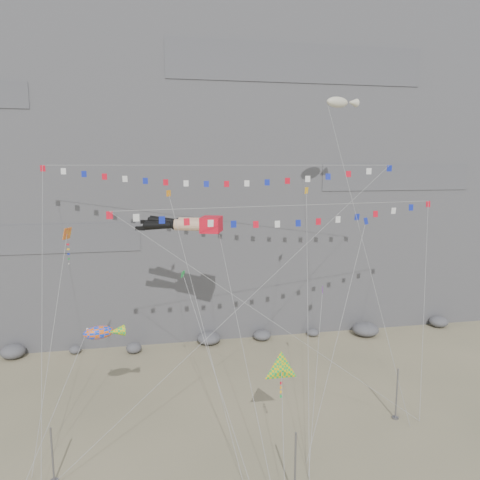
% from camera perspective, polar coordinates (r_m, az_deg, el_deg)
% --- Properties ---
extents(ground, '(120.00, 120.00, 0.00)m').
position_cam_1_polar(ground, '(37.58, -0.23, -22.02)').
color(ground, gray).
rests_on(ground, ground).
extents(cliff, '(80.00, 28.00, 50.00)m').
position_cam_1_polar(cliff, '(64.04, -5.84, 14.15)').
color(cliff, slate).
rests_on(cliff, ground).
extents(talus_boulders, '(60.00, 3.00, 1.20)m').
position_cam_1_polar(talus_boulders, '(52.44, -3.82, -11.89)').
color(talus_boulders, '#5D5D62').
rests_on(talus_boulders, ground).
extents(anchor_pole_left, '(0.12, 0.12, 3.66)m').
position_cam_1_polar(anchor_pole_left, '(33.65, -21.90, -23.18)').
color(anchor_pole_left, slate).
rests_on(anchor_pole_left, ground).
extents(anchor_pole_center, '(0.12, 0.12, 4.32)m').
position_cam_1_polar(anchor_pole_center, '(30.28, 6.74, -25.79)').
color(anchor_pole_center, slate).
rests_on(anchor_pole_center, ground).
extents(anchor_pole_right, '(0.12, 0.12, 4.11)m').
position_cam_1_polar(anchor_pole_right, '(39.67, 18.56, -17.36)').
color(anchor_pole_right, slate).
rests_on(anchor_pole_right, ground).
extents(legs_kite, '(7.90, 18.78, 21.41)m').
position_cam_1_polar(legs_kite, '(39.99, -6.32, 1.94)').
color(legs_kite, red).
rests_on(legs_kite, ground).
extents(flag_banner_upper, '(30.66, 18.42, 27.87)m').
position_cam_1_polar(flag_banner_upper, '(42.54, -2.92, 9.06)').
color(flag_banner_upper, red).
rests_on(flag_banner_upper, ground).
extents(flag_banner_lower, '(27.65, 8.53, 19.47)m').
position_cam_1_polar(flag_banner_lower, '(38.01, 5.91, 4.17)').
color(flag_banner_lower, red).
rests_on(flag_banner_lower, ground).
extents(harlequin_kite, '(3.04, 6.29, 15.86)m').
position_cam_1_polar(harlequin_kite, '(34.71, -20.34, 0.64)').
color(harlequin_kite, red).
rests_on(harlequin_kite, ground).
extents(fish_windsock, '(6.07, 8.34, 11.25)m').
position_cam_1_polar(fish_windsock, '(35.99, -16.88, -10.76)').
color(fish_windsock, '#FA610C').
rests_on(fish_windsock, ground).
extents(delta_kite, '(2.55, 5.31, 8.12)m').
position_cam_1_polar(delta_kite, '(32.48, 5.07, -15.51)').
color(delta_kite, '#E9B80B').
rests_on(delta_kite, ground).
extents(blimp_windsock, '(3.75, 13.17, 27.73)m').
position_cam_1_polar(blimp_windsock, '(44.90, 11.81, 16.01)').
color(blimp_windsock, beige).
rests_on(blimp_windsock, ground).
extents(small_kite_a, '(4.23, 13.90, 21.92)m').
position_cam_1_polar(small_kite_a, '(38.39, -8.55, 5.05)').
color(small_kite_a, orange).
rests_on(small_kite_a, ground).
extents(small_kite_b, '(4.97, 10.22, 14.09)m').
position_cam_1_polar(small_kite_b, '(38.71, 10.02, -6.25)').
color(small_kite_b, '#721BA0').
rests_on(small_kite_b, ground).
extents(small_kite_c, '(3.86, 11.00, 15.78)m').
position_cam_1_polar(small_kite_c, '(34.81, -6.82, -4.62)').
color(small_kite_c, green).
rests_on(small_kite_c, ground).
extents(small_kite_d, '(5.08, 15.07, 22.79)m').
position_cam_1_polar(small_kite_d, '(41.36, 8.11, 5.58)').
color(small_kite_d, yellow).
rests_on(small_kite_d, ground).
extents(small_kite_e, '(8.01, 8.49, 18.40)m').
position_cam_1_polar(small_kite_e, '(38.43, 15.02, 1.86)').
color(small_kite_e, '#1323A7').
rests_on(small_kite_e, ground).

